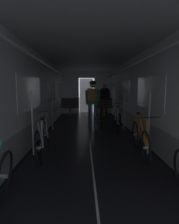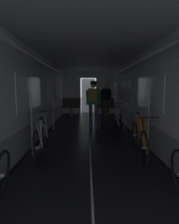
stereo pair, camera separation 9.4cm
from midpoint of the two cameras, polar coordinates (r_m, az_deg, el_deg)
name	(u,v)px [view 2 (the right image)]	position (r m, az deg, el deg)	size (l,w,h in m)	color
ground_plane	(93,219)	(2.44, 2.36, -29.55)	(60.00, 60.00, 0.00)	black
train_car_shell	(89,80)	(5.56, 0.46, 9.59)	(3.14, 12.34, 2.57)	black
bench_seat_far_left	(71,105)	(10.10, -5.19, 2.04)	(0.98, 0.51, 0.95)	gray
bench_seat_far_right	(105,105)	(10.12, 5.03, 2.05)	(0.98, 0.51, 0.95)	gray
bicycle_silver	(42,138)	(4.28, -13.48, -7.65)	(0.44, 1.69, 0.95)	black
bicycle_white	(118,120)	(6.62, 8.89, -2.31)	(0.44, 1.69, 0.95)	black
bicycle_orange	(139,138)	(4.29, 15.37, -7.64)	(0.44, 1.69, 0.94)	black
person_cyclist_aisle	(93,99)	(6.70, 1.59, 3.82)	(0.55, 0.43, 1.73)	#384C75
bicycle_black_in_aisle	(102,117)	(7.06, 4.11, -1.64)	(0.44, 1.69, 0.93)	black
person_standing_near_bench	(106,98)	(9.72, 5.29, 4.25)	(0.53, 0.23, 1.69)	brown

